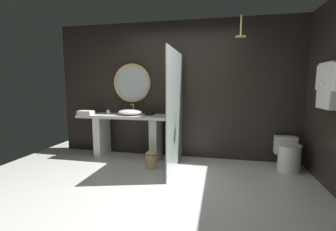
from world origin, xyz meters
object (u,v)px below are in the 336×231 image
tumbler_cup (108,112)px  rain_shower_head (241,34)px  hanging_bathrobe (329,83)px  waste_bin (151,160)px  toilet (288,154)px  vessel_sink (130,112)px  tissue_box (149,113)px  round_wall_mirror (132,83)px  folded_hand_towel (86,113)px

tumbler_cup → rain_shower_head: size_ratio=0.24×
hanging_bathrobe → waste_bin: size_ratio=2.24×
toilet → waste_bin: bearing=-169.2°
vessel_sink → tissue_box: (0.37, 0.04, -0.02)m
round_wall_mirror → folded_hand_towel: (-0.79, -0.42, -0.56)m
round_wall_mirror → rain_shower_head: 2.19m
rain_shower_head → waste_bin: size_ratio=1.17×
folded_hand_towel → hanging_bathrobe: bearing=-8.9°
hanging_bathrobe → toilet: bearing=108.2°
toilet → round_wall_mirror: bearing=173.5°
toilet → folded_hand_towel: (-3.64, -0.10, 0.61)m
rain_shower_head → toilet: 2.12m
vessel_sink → tumbler_cup: 0.47m
round_wall_mirror → hanging_bathrobe: 3.25m
waste_bin → folded_hand_towel: size_ratio=1.07×
round_wall_mirror → waste_bin: 1.61m
rain_shower_head → waste_bin: rain_shower_head is taller
vessel_sink → hanging_bathrobe: hanging_bathrobe is taller
vessel_sink → round_wall_mirror: bearing=100.4°
tissue_box → rain_shower_head: size_ratio=0.44×
vessel_sink → rain_shower_head: bearing=-5.4°
round_wall_mirror → toilet: size_ratio=1.39×
waste_bin → hanging_bathrobe: bearing=-6.5°
rain_shower_head → vessel_sink: bearing=174.6°
tumbler_cup → rain_shower_head: 2.78m
vessel_sink → waste_bin: 1.05m
tumbler_cup → rain_shower_head: rain_shower_head is taller
vessel_sink → folded_hand_towel: bearing=-168.5°
tumbler_cup → round_wall_mirror: size_ratio=0.11×
round_wall_mirror → rain_shower_head: (2.01, -0.44, 0.77)m
tissue_box → toilet: size_ratio=0.27×
hanging_bathrobe → vessel_sink: bearing=165.7°
vessel_sink → tissue_box: vessel_sink is taller
hanging_bathrobe → waste_bin: bearing=173.5°
round_wall_mirror → hanging_bathrobe: size_ratio=1.16×
rain_shower_head → hanging_bathrobe: 1.45m
round_wall_mirror → folded_hand_towel: 1.06m
vessel_sink → tumbler_cup: (-0.47, 0.04, -0.01)m
tissue_box → waste_bin: size_ratio=0.51×
hanging_bathrobe → toilet: size_ratio=1.20×
hanging_bathrobe → waste_bin: 2.80m
hanging_bathrobe → folded_hand_towel: size_ratio=2.40×
tumbler_cup → tissue_box: tumbler_cup is taller
tumbler_cup → round_wall_mirror: (0.42, 0.22, 0.56)m
waste_bin → folded_hand_towel: 1.61m
tumbler_cup → folded_hand_towel: 0.42m
vessel_sink → round_wall_mirror: round_wall_mirror is taller
round_wall_mirror → toilet: bearing=-6.5°
round_wall_mirror → waste_bin: (0.61, -0.75, -1.29)m
tissue_box → round_wall_mirror: size_ratio=0.20×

